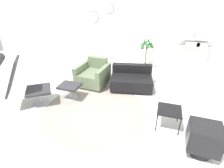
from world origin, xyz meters
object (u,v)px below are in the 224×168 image
at_px(couch_low, 131,80).
at_px(potted_plant, 146,53).
at_px(side_table, 169,111).
at_px(armchair_red, 93,75).
at_px(shelf_unit, 196,40).
at_px(ottoman, 70,88).
at_px(crt_television, 203,139).
at_px(lounge_chair, 19,78).

xyz_separation_m(couch_low, potted_plant, (0.22, 1.37, 0.41)).
bearing_deg(side_table, armchair_red, 148.57).
height_order(couch_low, shelf_unit, shelf_unit).
bearing_deg(ottoman, couch_low, 36.89).
distance_m(couch_low, crt_television, 2.58).
bearing_deg(side_table, lounge_chair, -175.82).
height_order(armchair_red, couch_low, armchair_red).
distance_m(armchair_red, side_table, 2.58).
distance_m(lounge_chair, couch_low, 2.91).
xyz_separation_m(lounge_chair, couch_low, (2.31, 1.69, -0.52)).
distance_m(crt_television, shelf_unit, 3.71).
distance_m(ottoman, crt_television, 3.17).
xyz_separation_m(ottoman, crt_television, (3.03, -0.95, 0.03)).
xyz_separation_m(armchair_red, couch_low, (1.14, 0.10, -0.05)).
height_order(lounge_chair, ottoman, lounge_chair).
distance_m(side_table, shelf_unit, 3.21).
bearing_deg(shelf_unit, lounge_chair, -140.66).
bearing_deg(armchair_red, couch_low, -170.27).
bearing_deg(lounge_chair, potted_plant, 105.32).
distance_m(lounge_chair, potted_plant, 3.98).
height_order(ottoman, crt_television, crt_television).
bearing_deg(couch_low, lounge_chair, 25.59).
height_order(lounge_chair, couch_low, lounge_chair).
xyz_separation_m(ottoman, potted_plant, (1.63, 2.43, 0.35)).
xyz_separation_m(crt_television, shelf_unit, (0.09, 3.61, 0.83)).
distance_m(potted_plant, shelf_unit, 1.59).
height_order(side_table, crt_television, crt_television).
height_order(crt_television, potted_plant, potted_plant).
xyz_separation_m(ottoman, shelf_unit, (3.12, 2.66, 0.85)).
bearing_deg(side_table, couch_low, 126.11).
relative_size(armchair_red, crt_television, 1.59).
bearing_deg(potted_plant, shelf_unit, 8.88).
bearing_deg(crt_television, lounge_chair, 87.64).
height_order(couch_low, crt_television, couch_low).
xyz_separation_m(lounge_chair, crt_television, (3.93, -0.32, -0.42)).
distance_m(lounge_chair, shelf_unit, 5.22).
height_order(side_table, potted_plant, potted_plant).
xyz_separation_m(side_table, crt_television, (0.56, -0.56, -0.05)).
bearing_deg(crt_television, couch_low, 41.04).
bearing_deg(ottoman, armchair_red, 74.40).
relative_size(couch_low, crt_television, 2.17).
relative_size(lounge_chair, side_table, 2.80).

